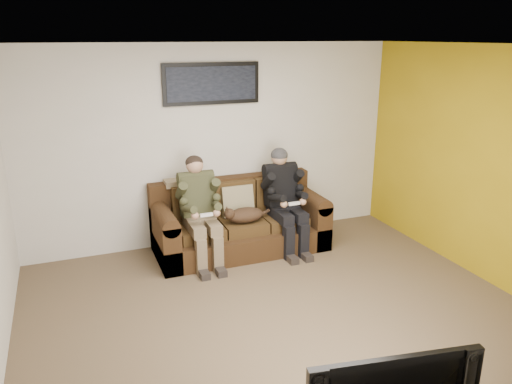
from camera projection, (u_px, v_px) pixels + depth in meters
name	position (u px, v px, depth m)	size (l,w,h in m)	color
floor	(284.00, 320.00, 4.92)	(5.00, 5.00, 0.00)	brown
ceiling	(290.00, 45.00, 4.13)	(5.00, 5.00, 0.00)	silver
wall_back	(215.00, 146.00, 6.52)	(5.00, 5.00, 0.00)	beige
wall_front	(472.00, 320.00, 2.53)	(5.00, 5.00, 0.00)	beige
wall_right	(497.00, 169.00, 5.39)	(4.50, 4.50, 0.00)	beige
accent_wall_right	(496.00, 169.00, 5.39)	(4.50, 4.50, 0.00)	#A78910
sofa	(239.00, 223.00, 6.50)	(2.18, 0.94, 0.89)	#352110
throw_pillow	(237.00, 201.00, 6.44)	(0.42, 0.12, 0.40)	#8A7F5B
throw_blanket	(182.00, 182.00, 6.34)	(0.45, 0.22, 0.08)	gray
person_left	(199.00, 204.00, 6.02)	(0.51, 0.87, 1.29)	brown
person_right	(284.00, 194.00, 6.41)	(0.51, 0.86, 1.30)	black
cat	(244.00, 215.00, 6.22)	(0.66, 0.26, 0.24)	#442C1A
framed_poster	(212.00, 84.00, 6.24)	(1.25, 0.05, 0.52)	black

